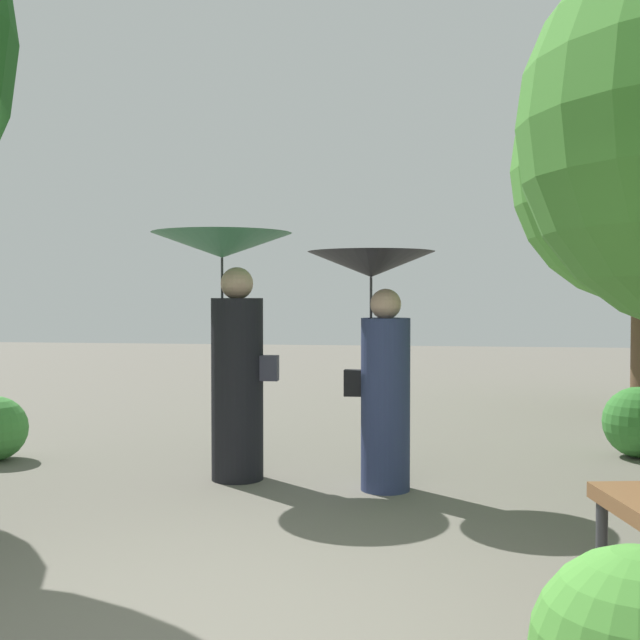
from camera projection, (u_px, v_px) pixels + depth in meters
ground_plane at (207, 640)px, 3.38m from camera, size 40.00×40.00×0.00m
person_left at (230, 316)px, 6.31m from camera, size 1.12×1.12×1.97m
person_right at (378, 334)px, 5.97m from camera, size 0.96×0.96×1.80m
bush_path_left at (639, 422)px, 7.19m from camera, size 0.64×0.64×0.64m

